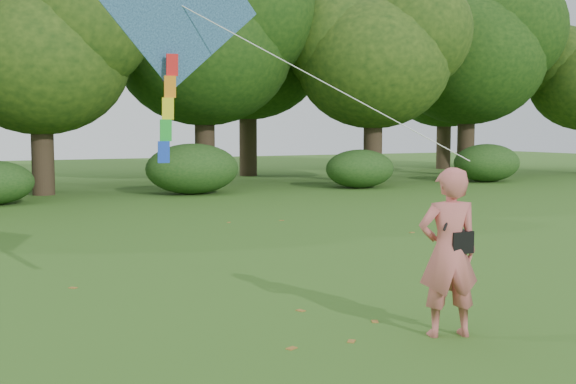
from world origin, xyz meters
name	(u,v)px	position (x,y,z in m)	size (l,w,h in m)	color
ground	(426,314)	(0.00, 0.00, 0.00)	(100.00, 100.00, 0.00)	#265114
man_kite_flyer	(448,252)	(-0.39, -0.92, 1.00)	(0.73, 0.48, 2.00)	#C6615D
crossbody_bag	(458,241)	(-0.28, -0.95, 1.13)	(0.43, 0.20, 0.75)	black
flying_kite	(180,10)	(-3.04, 0.86, 3.85)	(3.93, 2.19, 2.89)	#276AA9
tree_line	(121,52)	(1.67, 22.88, 5.60)	(54.70, 15.30, 9.48)	#3A2D1E
shrub_band	(92,174)	(-0.72, 17.60, 0.86)	(39.15, 3.22, 1.88)	#264919
fallen_leaves	(321,281)	(-0.23, 2.42, 0.01)	(8.32, 12.68, 0.01)	olive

